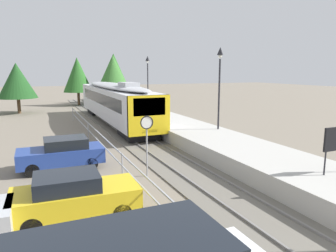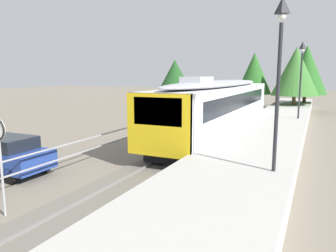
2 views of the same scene
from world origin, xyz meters
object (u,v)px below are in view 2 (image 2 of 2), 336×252
(commuter_train, at_px, (220,103))
(parked_hatchback_blue, at_px, (5,155))
(platform_lamp_far_end, at_px, (301,65))
(platform_lamp_mid_platform, at_px, (280,53))

(commuter_train, relative_size, parked_hatchback_blue, 4.58)
(platform_lamp_far_end, bearing_deg, commuter_train, -138.40)
(platform_lamp_mid_platform, bearing_deg, platform_lamp_far_end, 90.00)
(platform_lamp_mid_platform, distance_m, platform_lamp_far_end, 13.89)
(platform_lamp_far_end, bearing_deg, platform_lamp_mid_platform, -90.00)
(platform_lamp_far_end, relative_size, parked_hatchback_blue, 1.34)
(commuter_train, xyz_separation_m, platform_lamp_mid_platform, (4.58, -9.82, 2.48))
(platform_lamp_mid_platform, relative_size, platform_lamp_far_end, 1.00)
(platform_lamp_mid_platform, xyz_separation_m, parked_hatchback_blue, (-10.13, -1.89, -3.83))
(parked_hatchback_blue, bearing_deg, commuter_train, 64.68)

